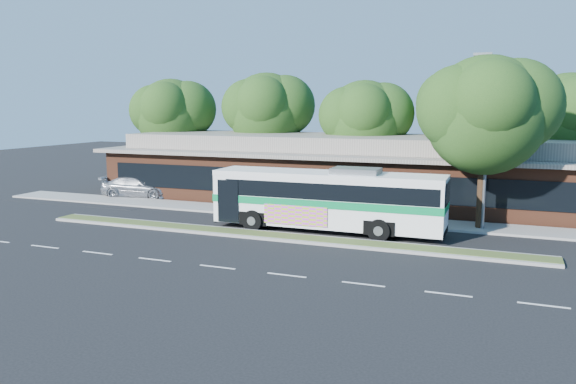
{
  "coord_description": "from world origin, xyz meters",
  "views": [
    {
      "loc": [
        10.66,
        -24.31,
        6.41
      ],
      "look_at": [
        0.09,
        2.52,
        2.0
      ],
      "focal_mm": 35.0,
      "sensor_mm": 36.0,
      "label": 1
    }
  ],
  "objects_px": {
    "sidewalk_tree": "(495,112)",
    "transit_bus": "(328,196)",
    "lamp_post": "(486,136)",
    "sedan": "(138,187)"
  },
  "relations": [
    {
      "from": "transit_bus",
      "to": "sedan",
      "type": "xyz_separation_m",
      "value": [
        -15.9,
        5.57,
        -1.12
      ]
    },
    {
      "from": "sidewalk_tree",
      "to": "transit_bus",
      "type": "bearing_deg",
      "value": -155.87
    },
    {
      "from": "transit_bus",
      "to": "sidewalk_tree",
      "type": "relative_size",
      "value": 1.33
    },
    {
      "from": "lamp_post",
      "to": "transit_bus",
      "type": "bearing_deg",
      "value": -157.15
    },
    {
      "from": "sedan",
      "to": "sidewalk_tree",
      "type": "height_order",
      "value": "sidewalk_tree"
    },
    {
      "from": "transit_bus",
      "to": "sidewalk_tree",
      "type": "height_order",
      "value": "sidewalk_tree"
    },
    {
      "from": "lamp_post",
      "to": "sidewalk_tree",
      "type": "relative_size",
      "value": 1.01
    },
    {
      "from": "lamp_post",
      "to": "sidewalk_tree",
      "type": "xyz_separation_m",
      "value": [
        0.34,
        0.35,
        1.2
      ]
    },
    {
      "from": "transit_bus",
      "to": "sidewalk_tree",
      "type": "distance_m",
      "value": 9.47
    },
    {
      "from": "sidewalk_tree",
      "to": "sedan",
      "type": "bearing_deg",
      "value": 174.89
    }
  ]
}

